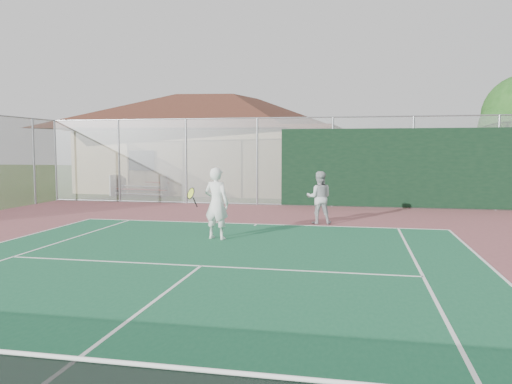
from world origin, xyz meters
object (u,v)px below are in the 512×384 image
at_px(bleachers, 145,184).
at_px(player_grey_back, 319,198).
at_px(player_white_front, 216,204).
at_px(clubhouse, 219,134).

height_order(bleachers, player_grey_back, player_grey_back).
relative_size(player_white_front, player_grey_back, 1.14).
relative_size(bleachers, player_grey_back, 1.84).
distance_m(bleachers, player_white_front, 12.74).
bearing_deg(player_white_front, bleachers, -44.29).
bearing_deg(bleachers, clubhouse, 66.04).
bearing_deg(player_grey_back, bleachers, -46.30).
height_order(clubhouse, player_grey_back, clubhouse).
xyz_separation_m(bleachers, player_white_front, (6.73, -10.82, 0.37)).
xyz_separation_m(clubhouse, bleachers, (-2.67, -4.05, -2.56)).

